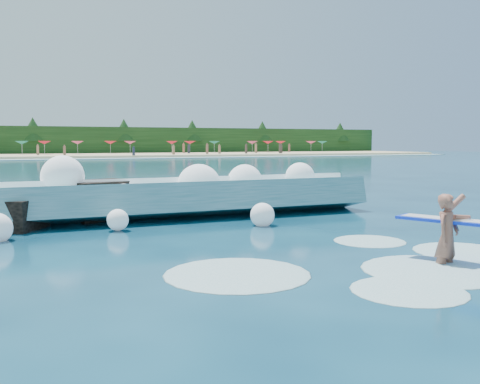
# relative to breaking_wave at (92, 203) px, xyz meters

# --- Properties ---
(ground) EXTENTS (200.00, 200.00, 0.00)m
(ground) POSITION_rel_breaking_wave_xyz_m (1.23, -6.91, -0.54)
(ground) COLOR #082C43
(ground) RESTS_ON ground
(beach) EXTENTS (140.00, 20.00, 0.40)m
(beach) POSITION_rel_breaking_wave_xyz_m (1.23, 71.09, -0.34)
(beach) COLOR tan
(beach) RESTS_ON ground
(wet_band) EXTENTS (140.00, 5.00, 0.08)m
(wet_band) POSITION_rel_breaking_wave_xyz_m (1.23, 60.09, -0.50)
(wet_band) COLOR silver
(wet_band) RESTS_ON ground
(treeline) EXTENTS (140.00, 4.00, 5.00)m
(treeline) POSITION_rel_breaking_wave_xyz_m (1.23, 81.09, 1.96)
(treeline) COLOR black
(treeline) RESTS_ON ground
(breaking_wave) EXTENTS (17.97, 2.80, 1.55)m
(breaking_wave) POSITION_rel_breaking_wave_xyz_m (0.00, 0.00, 0.00)
(breaking_wave) COLOR teal
(breaking_wave) RESTS_ON ground
(surfer_with_board) EXTENTS (1.45, 2.86, 1.68)m
(surfer_with_board) POSITION_rel_breaking_wave_xyz_m (5.44, -8.79, 0.08)
(surfer_with_board) COLOR #935644
(surfer_with_board) RESTS_ON ground
(wave_spray) EXTENTS (14.97, 4.26, 2.06)m
(wave_spray) POSITION_rel_breaking_wave_xyz_m (-0.24, -0.15, 0.44)
(wave_spray) COLOR white
(wave_spray) RESTS_ON ground
(surf_foam) EXTENTS (9.26, 5.58, 0.13)m
(surf_foam) POSITION_rel_breaking_wave_xyz_m (4.20, -8.37, -0.54)
(surf_foam) COLOR silver
(surf_foam) RESTS_ON ground
(beach_umbrellas) EXTENTS (109.77, 6.68, 0.50)m
(beach_umbrellas) POSITION_rel_breaking_wave_xyz_m (1.43, 72.97, 1.71)
(beach_umbrellas) COLOR #D03D6D
(beach_umbrellas) RESTS_ON ground
(beachgoers) EXTENTS (101.83, 13.26, 1.92)m
(beachgoers) POSITION_rel_breaking_wave_xyz_m (6.56, 68.18, 0.56)
(beachgoers) COLOR #3F332D
(beachgoers) RESTS_ON ground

